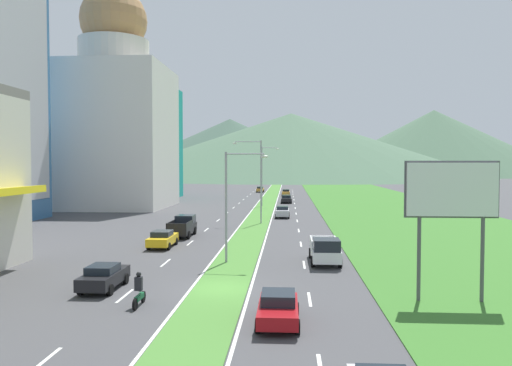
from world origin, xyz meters
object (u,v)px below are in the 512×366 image
object	(u,v)px
street_lamp_mid	(258,176)
car_2	(286,199)
car_6	(278,308)
pickup_truck_0	(325,250)
car_1	(104,276)
car_7	(163,239)
street_lamp_near	(231,198)
pickup_truck_1	(183,226)
car_3	(286,193)
car_5	(282,212)
car_4	(260,189)
motorcycle_rider	(139,292)
billboard_roadside	(452,196)
street_lamp_far	(264,173)

from	to	relation	value
street_lamp_mid	car_2	bearing A→B (deg)	83.97
street_lamp_mid	car_6	world-z (taller)	street_lamp_mid
pickup_truck_0	car_6	bearing A→B (deg)	-12.92
car_1	car_7	bearing A→B (deg)	0.97
street_lamp_mid	pickup_truck_0	xyz separation A→B (m)	(6.40, -23.54, -4.87)
street_lamp_near	pickup_truck_1	world-z (taller)	street_lamp_near
car_3	car_5	xyz separation A→B (m)	(-0.26, -44.88, 0.04)
car_1	pickup_truck_1	xyz separation A→B (m)	(0.10, 21.12, 0.23)
car_2	car_5	bearing A→B (deg)	-1.02
car_2	car_6	size ratio (longest dim) A/B	1.13
car_2	car_6	bearing A→B (deg)	-0.11
street_lamp_near	car_3	distance (m)	75.88
car_4	motorcycle_rider	size ratio (longest dim) A/B	2.40
car_7	street_lamp_mid	bearing A→B (deg)	-22.70
billboard_roadside	pickup_truck_0	xyz separation A→B (m)	(-5.86, 9.71, -4.63)
street_lamp_near	car_6	distance (m)	14.58
car_1	street_lamp_near	bearing A→B (deg)	-39.37
car_2	pickup_truck_0	xyz separation A→B (m)	(3.03, -55.37, 0.23)
car_7	car_5	bearing A→B (deg)	-22.71
street_lamp_far	car_5	bearing A→B (deg)	-78.57
street_lamp_far	pickup_truck_1	distance (m)	35.46
motorcycle_rider	car_5	bearing A→B (deg)	-9.28
car_4	motorcycle_rider	bearing A→B (deg)	179.72
car_3	pickup_truck_0	size ratio (longest dim) A/B	0.77
car_1	car_2	size ratio (longest dim) A/B	0.90
street_lamp_far	car_3	world-z (taller)	street_lamp_far
pickup_truck_1	billboard_roadside	bearing A→B (deg)	-139.56
car_1	motorcycle_rider	world-z (taller)	motorcycle_rider
billboard_roadside	pickup_truck_0	bearing A→B (deg)	121.12
car_5	car_3	bearing A→B (deg)	179.67
car_3	pickup_truck_0	xyz separation A→B (m)	(3.22, -75.39, 0.23)
pickup_truck_1	motorcycle_rider	size ratio (longest dim) A/B	2.70
street_lamp_near	street_lamp_mid	size ratio (longest dim) A/B	0.81
car_7	pickup_truck_1	size ratio (longest dim) A/B	0.82
car_5	pickup_truck_0	xyz separation A→B (m)	(3.48, -30.51, 0.19)
car_3	pickup_truck_1	distance (m)	63.38
car_6	pickup_truck_0	xyz separation A→B (m)	(3.16, 13.79, 0.25)
street_lamp_far	car_3	distance (m)	28.72
billboard_roadside	car_6	world-z (taller)	billboard_roadside
car_1	pickup_truck_1	bearing A→B (deg)	-0.28
street_lamp_near	car_6	world-z (taller)	street_lamp_near
pickup_truck_0	street_lamp_mid	bearing A→B (deg)	-164.80
car_5	street_lamp_mid	bearing A→B (deg)	-22.71
pickup_truck_0	car_4	bearing A→B (deg)	-173.70
billboard_roadside	car_2	distance (m)	65.86
billboard_roadside	car_6	size ratio (longest dim) A/B	1.81
car_6	street_lamp_near	bearing A→B (deg)	-164.62
pickup_truck_0	car_3	bearing A→B (deg)	-177.56
car_6	car_7	size ratio (longest dim) A/B	0.94
street_lamp_far	car_5	distance (m)	17.90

